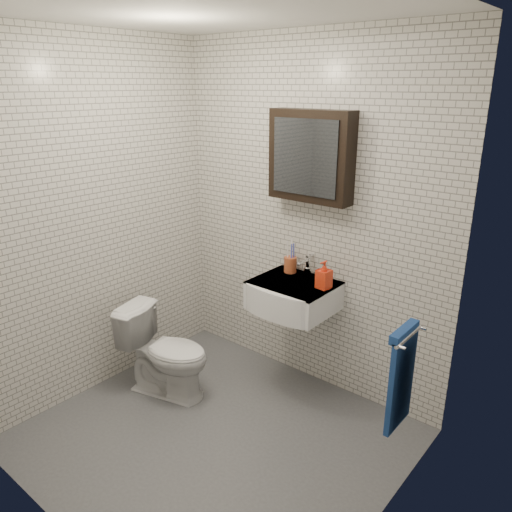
% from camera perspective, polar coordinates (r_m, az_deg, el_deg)
% --- Properties ---
extents(ground, '(2.20, 2.00, 0.01)m').
position_cam_1_polar(ground, '(3.42, -4.76, -19.88)').
color(ground, '#505358').
rests_on(ground, ground).
extents(room_shell, '(2.22, 2.02, 2.51)m').
position_cam_1_polar(room_shell, '(2.75, -5.60, 4.50)').
color(room_shell, silver).
rests_on(room_shell, ground).
extents(washbasin, '(0.55, 0.50, 0.20)m').
position_cam_1_polar(washbasin, '(3.49, 3.95, -4.60)').
color(washbasin, white).
rests_on(washbasin, room_shell).
extents(faucet, '(0.06, 0.20, 0.15)m').
position_cam_1_polar(faucet, '(3.58, 5.85, -1.24)').
color(faucet, silver).
rests_on(faucet, washbasin).
extents(mirror_cabinet, '(0.60, 0.15, 0.60)m').
position_cam_1_polar(mirror_cabinet, '(3.38, 6.27, 11.26)').
color(mirror_cabinet, black).
rests_on(mirror_cabinet, room_shell).
extents(towel_rail, '(0.09, 0.30, 0.58)m').
position_cam_1_polar(towel_rail, '(2.78, 16.30, -12.80)').
color(towel_rail, silver).
rests_on(towel_rail, room_shell).
extents(toothbrush_cup, '(0.11, 0.11, 0.25)m').
position_cam_1_polar(toothbrush_cup, '(3.64, 3.95, -0.90)').
color(toothbrush_cup, '#AA4E2A').
rests_on(toothbrush_cup, washbasin).
extents(soap_bottle, '(0.10, 0.10, 0.19)m').
position_cam_1_polar(soap_bottle, '(3.37, 7.78, -2.14)').
color(soap_bottle, orange).
rests_on(soap_bottle, washbasin).
extents(toilet, '(0.72, 0.52, 0.66)m').
position_cam_1_polar(toilet, '(3.71, -10.23, -10.74)').
color(toilet, white).
rests_on(toilet, ground).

